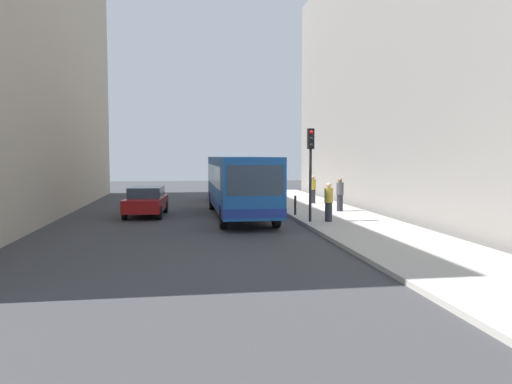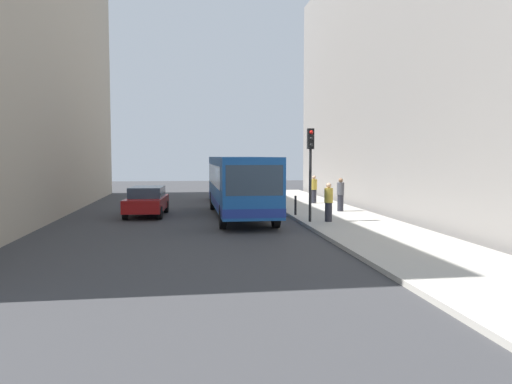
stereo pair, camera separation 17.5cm
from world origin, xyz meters
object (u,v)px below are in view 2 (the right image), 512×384
(car_beside_bus, at_px, (147,201))
(bollard_farthest, at_px, (269,193))
(bus, at_px, (239,183))
(bollard_far, at_px, (276,196))
(bollard_near, at_px, (296,205))
(bollard_mid, at_px, (285,200))
(pedestrian_near_signal, at_px, (329,202))
(traffic_light, at_px, (311,157))
(pedestrian_mid_sidewalk, at_px, (341,195))
(car_behind_bus, at_px, (227,189))
(pedestrian_far_sidewalk, at_px, (314,189))

(car_beside_bus, height_order, bollard_farthest, car_beside_bus)
(bus, bearing_deg, bollard_far, -119.20)
(bus, height_order, bollard_near, bus)
(bollard_mid, height_order, pedestrian_near_signal, pedestrian_near_signal)
(bus, distance_m, traffic_light, 4.55)
(pedestrian_mid_sidewalk, bearing_deg, car_behind_bus, 16.28)
(bollard_mid, bearing_deg, car_behind_bus, 108.58)
(bus, distance_m, bollard_far, 5.72)
(car_behind_bus, relative_size, bollard_far, 4.75)
(bollard_mid, distance_m, bollard_far, 2.81)
(bollard_far, bearing_deg, pedestrian_near_signal, -83.67)
(bus, bearing_deg, car_beside_bus, -14.24)
(traffic_light, distance_m, bollard_far, 8.60)
(pedestrian_near_signal, xyz_separation_m, pedestrian_mid_sidewalk, (1.77, 4.04, 0.02))
(bollard_near, relative_size, bollard_mid, 1.00)
(bollard_farthest, bearing_deg, pedestrian_mid_sidewalk, -69.18)
(car_behind_bus, distance_m, bollard_mid, 8.13)
(car_behind_bus, xyz_separation_m, pedestrian_far_sidewalk, (5.02, -4.48, 0.21))
(pedestrian_far_sidewalk, bearing_deg, bus, 28.30)
(bollard_farthest, bearing_deg, pedestrian_near_signal, -85.26)
(bollard_near, relative_size, pedestrian_near_signal, 0.55)
(traffic_light, xyz_separation_m, pedestrian_near_signal, (0.82, -0.04, -2.00))
(pedestrian_mid_sidewalk, relative_size, pedestrian_far_sidewalk, 1.03)
(bus, distance_m, pedestrian_far_sidewalk, 7.43)
(bollard_near, xyz_separation_m, bollard_farthest, (0.00, 8.44, 0.00))
(bollard_mid, relative_size, pedestrian_mid_sidewalk, 0.54)
(bus, xyz_separation_m, bollard_near, (2.70, -0.71, -1.10))
(bollard_farthest, distance_m, pedestrian_mid_sidewalk, 7.59)
(bus, bearing_deg, pedestrian_far_sidewalk, -134.30)
(bollard_near, xyz_separation_m, pedestrian_far_sidewalk, (2.42, 6.04, 0.37))
(car_beside_bus, height_order, pedestrian_far_sidewalk, pedestrian_far_sidewalk)
(pedestrian_near_signal, bearing_deg, bus, -142.27)
(bus, distance_m, bollard_near, 3.00)
(bus, relative_size, car_beside_bus, 2.45)
(traffic_light, bearing_deg, pedestrian_near_signal, -3.11)
(pedestrian_mid_sidewalk, bearing_deg, bollard_farthest, 7.13)
(car_behind_bus, height_order, pedestrian_far_sidewalk, pedestrian_far_sidewalk)
(bus, xyz_separation_m, car_beside_bus, (-4.63, 1.14, -0.94))
(pedestrian_far_sidewalk, bearing_deg, traffic_light, 57.21)
(pedestrian_near_signal, bearing_deg, bollard_far, 177.15)
(pedestrian_near_signal, distance_m, pedestrian_far_sidewalk, 8.85)
(bollard_far, distance_m, pedestrian_far_sidewalk, 2.49)
(bollard_near, distance_m, pedestrian_mid_sidewalk, 3.04)
(car_beside_bus, height_order, bollard_near, car_beside_bus)
(bollard_far, distance_m, pedestrian_mid_sidewalk, 5.06)
(pedestrian_mid_sidewalk, bearing_deg, pedestrian_near_signal, 142.64)
(traffic_light, height_order, bollard_near, traffic_light)
(traffic_light, distance_m, pedestrian_near_signal, 2.16)
(bollard_near, xyz_separation_m, bollard_mid, (0.00, 2.81, 0.00))
(car_beside_bus, xyz_separation_m, bollard_farthest, (7.33, 6.59, -0.16))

